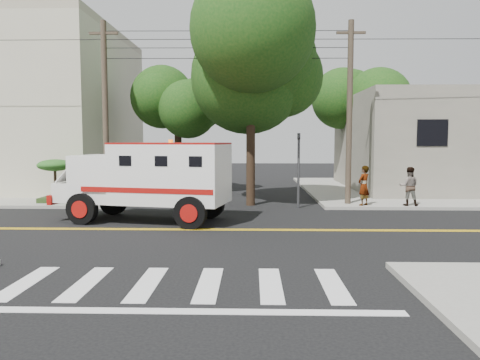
{
  "coord_description": "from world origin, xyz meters",
  "views": [
    {
      "loc": [
        1.58,
        -16.82,
        3.25
      ],
      "look_at": [
        1.07,
        2.65,
        1.6
      ],
      "focal_mm": 35.0,
      "sensor_mm": 36.0,
      "label": 1
    }
  ],
  "objects": [
    {
      "name": "pedestrian_b",
      "position": [
        9.05,
        5.5,
        1.07
      ],
      "size": [
        1.04,
        0.89,
        1.85
      ],
      "primitive_type": "imported",
      "rotation": [
        0.0,
        0.0,
        2.9
      ],
      "color": "gray",
      "rests_on": "sidewalk_ne"
    },
    {
      "name": "building_left",
      "position": [
        -15.5,
        15.0,
        5.15
      ],
      "size": [
        16.0,
        14.0,
        10.0
      ],
      "primitive_type": "cube",
      "color": "#BEB89C",
      "rests_on": "sidewalk_nw"
    },
    {
      "name": "utility_pole_right",
      "position": [
        6.3,
        6.2,
        4.5
      ],
      "size": [
        0.28,
        0.28,
        9.0
      ],
      "primitive_type": "cylinder",
      "color": "#382D23",
      "rests_on": "ground"
    },
    {
      "name": "sidewalk_ne",
      "position": [
        13.5,
        13.5,
        0.07
      ],
      "size": [
        17.0,
        17.0,
        0.15
      ],
      "primitive_type": "cube",
      "color": "gray",
      "rests_on": "ground"
    },
    {
      "name": "pedestrian_a",
      "position": [
        6.9,
        5.5,
        1.1
      ],
      "size": [
        0.82,
        0.8,
        1.91
      ],
      "primitive_type": "imported",
      "rotation": [
        0.0,
        0.0,
        3.87
      ],
      "color": "gray",
      "rests_on": "sidewalk_ne"
    },
    {
      "name": "ground",
      "position": [
        0.0,
        0.0,
        0.0
      ],
      "size": [
        100.0,
        100.0,
        0.0
      ],
      "primitive_type": "plane",
      "color": "black",
      "rests_on": "ground"
    },
    {
      "name": "palm_planter",
      "position": [
        -7.44,
        6.62,
        1.65
      ],
      "size": [
        3.52,
        2.63,
        2.36
      ],
      "color": "#1E3314",
      "rests_on": "sidewalk_nw"
    },
    {
      "name": "sidewalk_nw",
      "position": [
        -13.5,
        13.5,
        0.07
      ],
      "size": [
        17.0,
        17.0,
        0.15
      ],
      "primitive_type": "cube",
      "color": "gray",
      "rests_on": "ground"
    },
    {
      "name": "armored_truck",
      "position": [
        -2.52,
        1.73,
        1.8
      ],
      "size": [
        7.31,
        3.9,
        3.17
      ],
      "rotation": [
        0.0,
        0.0,
        -0.2
      ],
      "color": "white",
      "rests_on": "ground"
    },
    {
      "name": "tree_left",
      "position": [
        -2.68,
        11.79,
        5.73
      ],
      "size": [
        4.48,
        4.2,
        7.7
      ],
      "color": "black",
      "rests_on": "ground"
    },
    {
      "name": "building_right",
      "position": [
        15.0,
        14.0,
        3.15
      ],
      "size": [
        14.0,
        12.0,
        6.0
      ],
      "primitive_type": "cube",
      "color": "slate",
      "rests_on": "sidewalk_ne"
    },
    {
      "name": "traffic_signal",
      "position": [
        3.8,
        5.6,
        2.23
      ],
      "size": [
        0.15,
        0.18,
        3.6
      ],
      "color": "#3F3F42",
      "rests_on": "ground"
    },
    {
      "name": "tree_main",
      "position": [
        1.94,
        6.21,
        7.2
      ],
      "size": [
        6.08,
        5.7,
        9.85
      ],
      "color": "black",
      "rests_on": "ground"
    },
    {
      "name": "tree_right",
      "position": [
        8.84,
        15.77,
        6.09
      ],
      "size": [
        4.8,
        4.5,
        8.2
      ],
      "color": "black",
      "rests_on": "ground"
    },
    {
      "name": "accessibility_sign",
      "position": [
        -6.2,
        6.17,
        1.37
      ],
      "size": [
        0.45,
        0.1,
        2.02
      ],
      "color": "#3F3F42",
      "rests_on": "ground"
    },
    {
      "name": "utility_pole_left",
      "position": [
        -5.6,
        6.0,
        4.5
      ],
      "size": [
        0.28,
        0.28,
        9.0
      ],
      "primitive_type": "cylinder",
      "color": "#382D23",
      "rests_on": "ground"
    }
  ]
}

